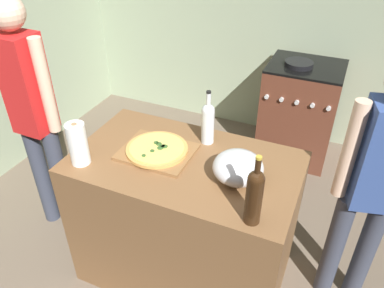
% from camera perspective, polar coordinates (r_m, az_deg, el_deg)
% --- Properties ---
extents(ground_plane, '(4.45, 3.33, 0.02)m').
position_cam_1_polar(ground_plane, '(3.16, 3.72, -9.55)').
color(ground_plane, '#6B5B4C').
extents(kitchen_wall_rear, '(4.45, 0.10, 2.60)m').
position_cam_1_polar(kitchen_wall_rear, '(3.75, 12.62, 20.09)').
color(kitchen_wall_rear, '#99A889').
rests_on(kitchen_wall_rear, ground_plane).
extents(counter, '(1.26, 0.74, 0.91)m').
position_cam_1_polar(counter, '(2.40, -0.98, -11.31)').
color(counter, brown).
rests_on(counter, ground_plane).
extents(cutting_board, '(0.40, 0.32, 0.02)m').
position_cam_1_polar(cutting_board, '(2.16, -5.25, -1.19)').
color(cutting_board, olive).
rests_on(cutting_board, counter).
extents(pizza, '(0.35, 0.35, 0.03)m').
position_cam_1_polar(pizza, '(2.15, -5.27, -0.74)').
color(pizza, tan).
rests_on(pizza, cutting_board).
extents(mixing_bowl, '(0.26, 0.26, 0.16)m').
position_cam_1_polar(mixing_bowl, '(1.93, 6.91, -3.53)').
color(mixing_bowl, '#B2B2B7').
rests_on(mixing_bowl, counter).
extents(paper_towel_roll, '(0.10, 0.10, 0.25)m').
position_cam_1_polar(paper_towel_roll, '(2.11, -16.72, 0.01)').
color(paper_towel_roll, white).
rests_on(paper_towel_roll, counter).
extents(wine_bottle_clear, '(0.07, 0.07, 0.33)m').
position_cam_1_polar(wine_bottle_clear, '(2.18, 2.40, 3.39)').
color(wine_bottle_clear, silver).
rests_on(wine_bottle_clear, counter).
extents(wine_bottle_green, '(0.08, 0.08, 0.36)m').
position_cam_1_polar(wine_bottle_green, '(1.67, 9.33, -7.50)').
color(wine_bottle_green, '#331E0F').
rests_on(wine_bottle_green, counter).
extents(stove, '(0.63, 0.57, 0.95)m').
position_cam_1_polar(stove, '(3.62, 15.71, 4.68)').
color(stove, brown).
rests_on(stove, ground_plane).
extents(person_in_stripes, '(0.39, 0.20, 1.70)m').
position_cam_1_polar(person_in_stripes, '(2.64, -22.76, 4.75)').
color(person_in_stripes, '#383D4C').
rests_on(person_in_stripes, ground_plane).
extents(person_in_red, '(0.38, 0.25, 1.56)m').
position_cam_1_polar(person_in_red, '(2.19, 25.40, -5.38)').
color(person_in_red, '#383D4C').
rests_on(person_in_red, ground_plane).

